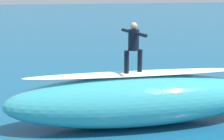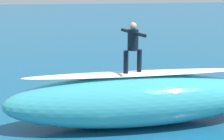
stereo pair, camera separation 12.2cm
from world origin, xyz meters
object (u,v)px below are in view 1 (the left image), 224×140
surfer_riding (134,44)px  surfer_paddling (98,83)px  surfboard_riding (133,74)px  surfboard_paddling (97,86)px

surfer_riding → surfer_paddling: 5.07m
surfboard_riding → surfboard_paddling: size_ratio=0.78×
surfboard_riding → surfboard_paddling: 4.85m
surfer_paddling → surfboard_paddling: bearing=0.0°
surfboard_riding → surfer_paddling: surfboard_riding is taller
surfboard_paddling → surfer_paddling: (-0.02, 0.13, 0.18)m
surfer_riding → surfer_paddling: (0.59, -4.37, -2.51)m
surfer_riding → surfboard_riding: bearing=164.5°
surfboard_riding → surfer_paddling: bearing=-97.8°
surfboard_riding → surfer_paddling: (0.59, -4.37, -1.53)m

